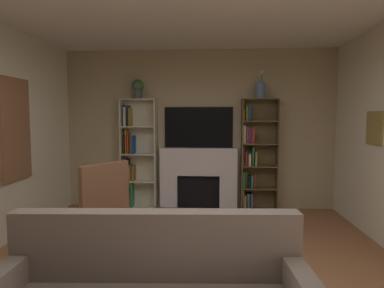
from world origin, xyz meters
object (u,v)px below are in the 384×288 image
fireplace (198,177)px  bookshelf_left (135,155)px  potted_plant (138,88)px  coffee_table (167,263)px  vase_with_flowers (261,89)px  armchair (96,210)px  bookshelf_right (255,157)px  tv (199,127)px

fireplace → bookshelf_left: 1.19m
fireplace → potted_plant: size_ratio=4.33×
bookshelf_left → coffee_table: size_ratio=2.68×
vase_with_flowers → armchair: bearing=-135.5°
coffee_table → armchair: bearing=137.4°
vase_with_flowers → armchair: 3.34m
vase_with_flowers → armchair: (-2.12, -2.08, -1.53)m
potted_plant → coffee_table: (0.92, -2.94, -1.77)m
fireplace → bookshelf_left: bookshelf_left is taller
bookshelf_left → bookshelf_right: bearing=-0.1°
potted_plant → vase_with_flowers: bearing=-0.0°
fireplace → bookshelf_right: (0.98, -0.00, 0.36)m
bookshelf_right → armchair: (-2.05, -2.13, -0.36)m
tv → vase_with_flowers: bearing=-6.6°
tv → potted_plant: size_ratio=3.55×
armchair → potted_plant: bearing=89.4°
bookshelf_right → bookshelf_left: bearing=179.9°
fireplace → armchair: armchair is taller
fireplace → armchair: (-1.07, -2.13, -0.00)m
fireplace → coffee_table: fireplace is taller
bookshelf_left → potted_plant: 1.18m
bookshelf_right → potted_plant: size_ratio=5.75×
fireplace → vase_with_flowers: 1.85m
potted_plant → coffee_table: size_ratio=0.47×
fireplace → tv: size_ratio=1.22×
fireplace → bookshelf_left: bearing=179.8°
tv → armchair: tv is taller
vase_with_flowers → armchair: vase_with_flowers is taller
fireplace → bookshelf_right: size_ratio=0.75×
tv → coffee_table: 3.25m
armchair → bookshelf_left: bearing=91.3°
bookshelf_left → coffee_table: 3.21m
bookshelf_left → armchair: 2.17m
fireplace → armchair: 2.39m
potted_plant → tv: bearing=6.5°
fireplace → potted_plant: bearing=-177.1°
tv → vase_with_flowers: vase_with_flowers is taller
bookshelf_left → armchair: bearing=-88.7°
fireplace → bookshelf_right: bearing=-0.0°
tv → bookshelf_left: bookshelf_left is taller
coffee_table → potted_plant: bearing=107.3°
fireplace → tv: (0.00, 0.07, 0.88)m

